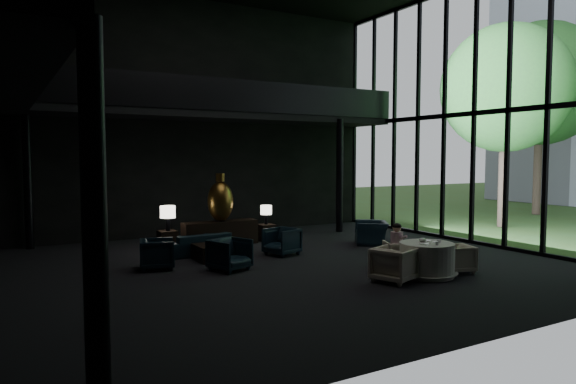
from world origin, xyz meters
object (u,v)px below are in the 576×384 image
dining_table (427,261)px  console (220,233)px  table_lamp_left (168,213)px  coffee_table (213,252)px  side_table_left (167,240)px  table_lamp_right (266,211)px  lounge_armchair_south (230,252)px  side_table_right (266,232)px  dining_chair_west (394,262)px  dining_chair_north (399,254)px  dining_chair_east (456,258)px  lounge_armchair_east (282,239)px  bronze_urn (220,201)px  window_armchair (372,229)px  child (397,236)px  sofa (201,241)px  lounge_armchair_west (157,252)px

dining_table → console: bearing=112.5°
table_lamp_left → coffee_table: bearing=-73.3°
console → side_table_left: 1.60m
console → dining_table: bearing=-67.5°
table_lamp_right → dining_table: 6.21m
side_table_left → console: bearing=-3.1°
table_lamp_right → lounge_armchair_south: (-2.71, -3.38, -0.52)m
console → coffee_table: bearing=-116.8°
console → side_table_right: bearing=2.2°
side_table_right → dining_chair_west: dining_chair_west is taller
coffee_table → dining_chair_north: (3.65, -3.00, 0.11)m
table_lamp_left → dining_chair_east: 7.92m
table_lamp_right → coffee_table: 3.40m
lounge_armchair_east → dining_chair_north: (1.78, -2.70, -0.12)m
bronze_urn → dining_chair_west: (1.50, -6.05, -0.91)m
side_table_right → side_table_left: bearing=179.5°
lounge_armchair_south → dining_chair_north: lounge_armchair_south is taller
window_armchair → child: (-1.63, -2.96, 0.30)m
lounge_armchair_south → window_armchair: window_armchair is taller
dining_table → child: size_ratio=2.16×
dining_chair_north → dining_chair_east: 1.34m
console → sofa: (-1.02, -1.07, 0.01)m
side_table_right → table_lamp_right: (0.00, 0.01, 0.70)m
console → dining_chair_east: (3.35, -6.12, -0.04)m
dining_chair_north → window_armchair: bearing=-92.7°
side_table_right → lounge_armchair_east: lounge_armchair_east is taller
console → dining_chair_west: bearing=-76.2°
dining_chair_north → dining_table: bearing=106.8°
table_lamp_left → dining_chair_north: 6.60m
console → child: size_ratio=3.63×
bronze_urn → dining_chair_north: bronze_urn is taller
dining_table → dining_chair_east: bearing=-5.5°
side_table_right → window_armchair: 3.32m
table_lamp_left → child: size_ratio=1.14×
lounge_armchair_west → dining_chair_east: bearing=-108.9°
lounge_armchair_south → sofa: bearing=66.6°
console → bronze_urn: 0.98m
side_table_right → sofa: 2.85m
dining_chair_east → table_lamp_left: bearing=-123.0°
lounge_armchair_east → dining_table: lounge_armchair_east is taller
lounge_armchair_east → coffee_table: size_ratio=0.94×
dining_chair_east → bronze_urn: bearing=-133.1°
lounge_armchair_west → window_armchair: window_armchair is taller
table_lamp_left → side_table_left: bearing=90.0°
bronze_urn → lounge_armchair_east: size_ratio=1.68×
side_table_left → side_table_right: bearing=-0.5°
lounge_armchair_east → console: bearing=-176.2°
bronze_urn → console: bearing=90.0°
lounge_armchair_south → side_table_right: bearing=30.2°
dining_chair_west → child: size_ratio=1.37×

